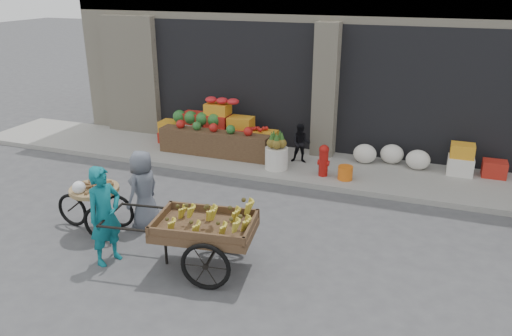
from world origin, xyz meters
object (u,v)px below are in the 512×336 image
at_px(pineapple_bin, 276,158).
at_px(banana_cart, 201,224).
at_px(tricycle_cart, 96,202).
at_px(fire_hydrant, 324,159).
at_px(seated_person, 301,143).
at_px(vendor_woman, 105,216).
at_px(orange_bucket, 345,173).
at_px(vendor_grey, 143,189).

distance_m(pineapple_bin, banana_cart, 4.22).
relative_size(banana_cart, tricycle_cart, 1.85).
xyz_separation_m(fire_hydrant, tricycle_cart, (-3.18, -3.70, 0.06)).
height_order(banana_cart, tricycle_cart, banana_cart).
relative_size(fire_hydrant, banana_cart, 0.27).
height_order(fire_hydrant, seated_person, seated_person).
xyz_separation_m(banana_cart, vendor_woman, (-1.48, -0.33, 0.03)).
distance_m(seated_person, banana_cart, 4.81).
relative_size(fire_hydrant, vendor_woman, 0.44).
relative_size(pineapple_bin, tricycle_cart, 0.36).
xyz_separation_m(seated_person, banana_cart, (-0.21, -4.80, 0.18)).
distance_m(banana_cart, vendor_woman, 1.51).
bearing_deg(tricycle_cart, seated_person, 61.61).
bearing_deg(banana_cart, pineapple_bin, 84.37).
xyz_separation_m(pineapple_bin, fire_hydrant, (1.10, -0.05, 0.13)).
distance_m(pineapple_bin, vendor_woman, 4.72).
relative_size(fire_hydrant, tricycle_cart, 0.50).
distance_m(fire_hydrant, banana_cart, 4.26).
height_order(fire_hydrant, banana_cart, banana_cart).
bearing_deg(banana_cart, orange_bucket, 62.80).
xyz_separation_m(pineapple_bin, orange_bucket, (1.60, -0.10, -0.10)).
bearing_deg(pineapple_bin, orange_bucket, -3.58).
xyz_separation_m(pineapple_bin, vendor_woman, (-1.28, -4.53, 0.43)).
distance_m(fire_hydrant, orange_bucket, 0.55).
distance_m(orange_bucket, seated_person, 1.42).
relative_size(pineapple_bin, seated_person, 0.56).
distance_m(fire_hydrant, vendor_woman, 5.08).
height_order(seated_person, vendor_grey, vendor_grey).
distance_m(seated_person, tricycle_cart, 5.01).
relative_size(seated_person, vendor_woman, 0.58).
relative_size(fire_hydrant, seated_person, 0.76).
relative_size(seated_person, tricycle_cart, 0.65).
height_order(banana_cart, vendor_grey, vendor_grey).
bearing_deg(tricycle_cart, fire_hydrant, 50.61).
bearing_deg(orange_bucket, seated_person, 149.74).
height_order(seated_person, banana_cart, banana_cart).
height_order(orange_bucket, banana_cart, banana_cart).
bearing_deg(seated_person, orange_bucket, -40.26).
bearing_deg(vendor_woman, tricycle_cart, 62.41).
distance_m(orange_bucket, vendor_woman, 5.31).
distance_m(pineapple_bin, tricycle_cart, 4.29).
height_order(vendor_woman, tricycle_cart, vendor_woman).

